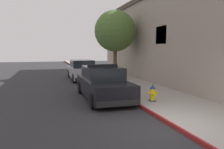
{
  "coord_description": "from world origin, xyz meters",
  "views": [
    {
      "loc": [
        -3.74,
        -5.81,
        2.4
      ],
      "look_at": [
        -0.18,
        6.16,
        1.0
      ],
      "focal_mm": 36.09,
      "sensor_mm": 36.0,
      "label": 1
    }
  ],
  "objects_px": {
    "parked_car_silver_ahead": "(82,70)",
    "street_tree": "(115,31)",
    "police_cruiser": "(103,84)",
    "fire_hydrant": "(153,93)"
  },
  "relations": [
    {
      "from": "parked_car_silver_ahead",
      "to": "street_tree",
      "type": "bearing_deg",
      "value": -28.14
    },
    {
      "from": "police_cruiser",
      "to": "parked_car_silver_ahead",
      "type": "bearing_deg",
      "value": 88.77
    },
    {
      "from": "fire_hydrant",
      "to": "parked_car_silver_ahead",
      "type": "bearing_deg",
      "value": 100.16
    },
    {
      "from": "police_cruiser",
      "to": "street_tree",
      "type": "height_order",
      "value": "street_tree"
    },
    {
      "from": "police_cruiser",
      "to": "parked_car_silver_ahead",
      "type": "xyz_separation_m",
      "value": [
        0.16,
        7.39,
        -0.0
      ]
    },
    {
      "from": "police_cruiser",
      "to": "fire_hydrant",
      "type": "bearing_deg",
      "value": -44.16
    },
    {
      "from": "fire_hydrant",
      "to": "police_cruiser",
      "type": "bearing_deg",
      "value": 135.84
    },
    {
      "from": "police_cruiser",
      "to": "parked_car_silver_ahead",
      "type": "relative_size",
      "value": 1.0
    },
    {
      "from": "fire_hydrant",
      "to": "street_tree",
      "type": "relative_size",
      "value": 0.15
    },
    {
      "from": "parked_car_silver_ahead",
      "to": "street_tree",
      "type": "height_order",
      "value": "street_tree"
    }
  ]
}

